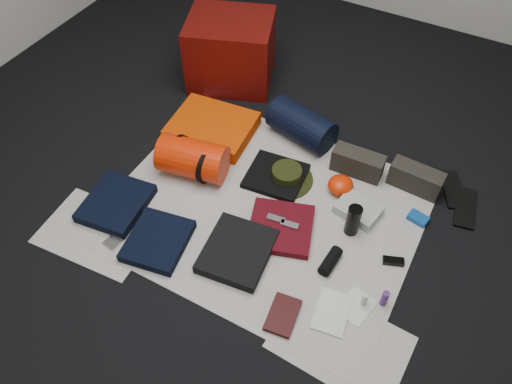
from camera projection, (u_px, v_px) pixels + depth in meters
The scene contains 37 objects.
floor at pixel (265, 211), 2.71m from camera, with size 4.50×4.50×0.02m, color black.
newspaper_mat at pixel (265, 210), 2.70m from camera, with size 1.60×1.30×0.01m, color beige.
newspaper_sheet_front_left at pixel (97, 232), 2.61m from camera, with size 0.58×0.40×0.00m, color beige.
newspaper_sheet_front_right at pixel (341, 342), 2.22m from camera, with size 0.58×0.40×0.00m, color beige.
red_cabinet at pixel (231, 51), 3.27m from camera, with size 0.54×0.45×0.45m, color #510905.
sleeping_pad at pixel (212, 127), 3.06m from camera, with size 0.49×0.40×0.09m, color #D23F02.
stuff_sack at pixel (193, 159), 2.79m from camera, with size 0.22×0.22×0.38m, color red.
sack_strap_left at pixel (178, 153), 2.83m from camera, with size 0.22×0.22×0.03m, color black.
sack_strap_right at pixel (208, 165), 2.77m from camera, with size 0.22×0.22×0.03m, color black.
navy_duffel at pixel (302, 125), 2.98m from camera, with size 0.21×0.21×0.40m, color black.
boonie_brim at pixel (286, 179), 2.84m from camera, with size 0.30×0.30×0.01m, color black.
boonie_crown at pixel (287, 174), 2.81m from camera, with size 0.17×0.17×0.07m, color black.
hiking_boot_left at pixel (358, 163), 2.82m from camera, with size 0.29×0.11×0.15m, color #292620.
hiking_boot_right at pixel (416, 179), 2.75m from camera, with size 0.29×0.11×0.14m, color #292620.
flip_flop_left at pixel (452, 189), 2.79m from camera, with size 0.10×0.28×0.02m, color black.
flip_flop_right at pixel (465, 208), 2.71m from camera, with size 0.10×0.28×0.02m, color black.
trousers_navy_a at pixel (116, 203), 2.69m from camera, with size 0.31×0.36×0.06m, color black.
trousers_navy_b at pixel (158, 241), 2.54m from camera, with size 0.29×0.33×0.05m, color black.
trousers_charcoal at pixel (237, 251), 2.50m from camera, with size 0.32×0.36×0.06m, color black.
black_tshirt at pixel (276, 176), 2.84m from camera, with size 0.32×0.30×0.03m, color black.
red_shirt at pixel (281, 228), 2.60m from camera, with size 0.32×0.32×0.04m, color #48070F.
orange_stuff_sack at pixel (340, 185), 2.75m from camera, with size 0.14×0.14×0.09m, color red.
first_aid_pouch at pixel (358, 210), 2.67m from camera, with size 0.22×0.17×0.06m, color #98A098.
water_bottle at pixel (353, 220), 2.54m from camera, with size 0.07×0.07×0.19m, color black.
speaker at pixel (330, 261), 2.46m from camera, with size 0.06×0.06×0.16m, color black.
compact_camera at pixel (372, 213), 2.66m from camera, with size 0.09×0.05×0.04m, color #B1B1B6.
cyan_case at pixel (418, 218), 2.64m from camera, with size 0.10×0.07×0.03m, color navy.
toiletry_purple at pixel (385, 298), 2.31m from camera, with size 0.03×0.03×0.10m, color #441F65.
toiletry_clear at pixel (364, 299), 2.31m from camera, with size 0.03×0.03×0.09m, color #B2B7B2.
paperback_book at pixel (283, 315), 2.29m from camera, with size 0.13×0.20×0.03m, color black.
map_booklet at pixel (332, 312), 2.31m from camera, with size 0.15×0.22×0.01m, color beige.
map_printout at pixel (356, 307), 2.33m from camera, with size 0.13×0.17×0.01m, color beige.
sunglasses at pixel (393, 261), 2.48m from camera, with size 0.10×0.04×0.03m, color black.
key_cluster at pixel (113, 242), 2.56m from camera, with size 0.08×0.08×0.01m, color #B1B1B6.
tape_roll at pixel (282, 170), 2.82m from camera, with size 0.05×0.05×0.04m, color silver.
energy_bar_a at pixel (276, 219), 2.60m from camera, with size 0.10×0.04×0.01m, color #B1B1B6.
energy_bar_b at pixel (290, 225), 2.57m from camera, with size 0.10×0.04×0.01m, color #B1B1B6.
Camera 1 is at (0.75, -1.48, 2.14)m, focal length 35.00 mm.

